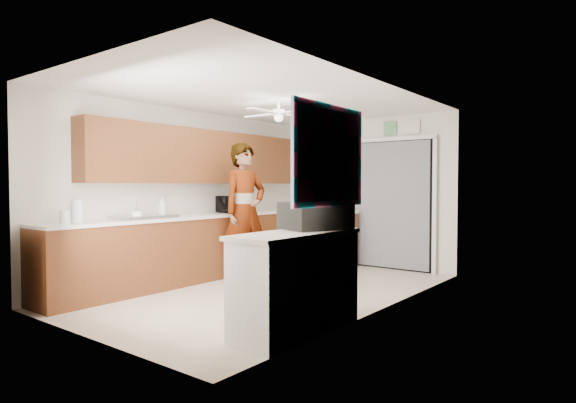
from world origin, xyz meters
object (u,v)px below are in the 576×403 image
Objects in this scene: cup at (137,216)px; navy_crate at (266,314)px; cardboard_box at (250,317)px; suitcase at (315,216)px; paper_towel_roll at (78,211)px; man at (245,211)px; dog at (251,275)px; microwave at (234,204)px; soap_bottle at (162,206)px.

cup is 0.35× the size of navy_crate.
cardboard_box is (2.09, -0.19, -0.88)m from cup.
cup is at bearing -151.03° from suitcase.
cup is at bearing 178.82° from navy_crate.
man is at bearing 75.45° from paper_towel_roll.
navy_crate is (2.40, 0.60, -0.96)m from paper_towel_roll.
cardboard_box is 2.65m from man.
man reaches higher than cup.
paper_towel_roll is 0.70× the size of navy_crate.
dog is (-1.21, 1.13, 0.07)m from navy_crate.
cup is 2.27m from cardboard_box.
suitcase is (2.63, -1.53, 0.00)m from microwave.
man is (0.58, 2.25, -0.08)m from paper_towel_roll.
cardboard_box is at bearing -105.37° from suitcase.
dog is at bearing 175.27° from suitcase.
cardboard_box is 0.95× the size of navy_crate.
dog is (1.18, 1.73, -0.89)m from paper_towel_roll.
microwave is at bearing 69.67° from man.
dog is (1.09, -0.79, -0.88)m from microwave.
soap_bottle reaches higher than microwave.
man is (0.56, 1.06, -0.09)m from soap_bottle.
microwave is 2.52m from paper_towel_roll.
cup is 0.22× the size of suitcase.
microwave is 3.19m from cardboard_box.
soap_bottle is 0.61× the size of dog.
man reaches higher than soap_bottle.
navy_crate is 1.66m from dog.
soap_bottle is 1.09× the size of paper_towel_roll.
cardboard_box is (2.30, -0.73, -0.97)m from soap_bottle.
navy_crate reaches higher than cardboard_box.
soap_bottle is 0.14× the size of man.
cardboard_box is 0.16m from navy_crate.
navy_crate is at bearing -1.18° from cup.
dog is at bearing -123.05° from man.
man is at bearing 137.67° from navy_crate.
cup is 1.64m from man.
microwave is 1.88m from cup.
cup is at bearing 174.86° from cardboard_box.
navy_crate is (2.16, -0.04, -0.88)m from cup.
suitcase is at bearing -105.34° from microwave.
soap_bottle is 2.60m from cardboard_box.
suitcase is at bearing -44.42° from dog.
man reaches higher than navy_crate.
suitcase is 1.08m from navy_crate.
suitcase is at bearing 53.55° from cardboard_box.
paper_towel_roll is 0.13× the size of man.
soap_bottle is 2.15× the size of cup.
suitcase is 1.92m from dog.
microwave is 1.61m from dog.
cup is 0.07× the size of man.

